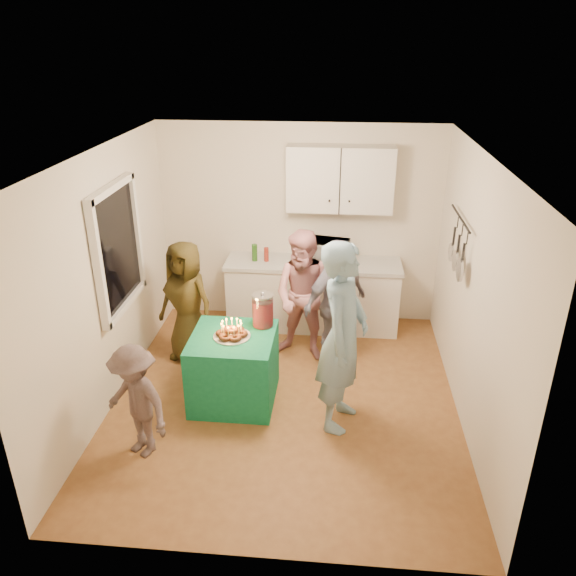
# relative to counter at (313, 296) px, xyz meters

# --- Properties ---
(floor) EXTENTS (4.00, 4.00, 0.00)m
(floor) POSITION_rel_counter_xyz_m (-0.20, -1.70, -0.43)
(floor) COLOR brown
(floor) RESTS_ON ground
(ceiling) EXTENTS (4.00, 4.00, 0.00)m
(ceiling) POSITION_rel_counter_xyz_m (-0.20, -1.70, 2.17)
(ceiling) COLOR white
(ceiling) RESTS_ON floor
(back_wall) EXTENTS (3.60, 3.60, 0.00)m
(back_wall) POSITION_rel_counter_xyz_m (-0.20, 0.30, 0.87)
(back_wall) COLOR silver
(back_wall) RESTS_ON floor
(left_wall) EXTENTS (4.00, 4.00, 0.00)m
(left_wall) POSITION_rel_counter_xyz_m (-2.00, -1.70, 0.87)
(left_wall) COLOR silver
(left_wall) RESTS_ON floor
(right_wall) EXTENTS (4.00, 4.00, 0.00)m
(right_wall) POSITION_rel_counter_xyz_m (1.60, -1.70, 0.87)
(right_wall) COLOR silver
(right_wall) RESTS_ON floor
(window_night) EXTENTS (0.04, 1.00, 1.20)m
(window_night) POSITION_rel_counter_xyz_m (-1.97, -1.40, 1.12)
(window_night) COLOR black
(window_night) RESTS_ON left_wall
(counter) EXTENTS (2.20, 0.58, 0.86)m
(counter) POSITION_rel_counter_xyz_m (0.00, 0.00, 0.00)
(counter) COLOR white
(counter) RESTS_ON floor
(countertop) EXTENTS (2.24, 0.62, 0.05)m
(countertop) POSITION_rel_counter_xyz_m (0.00, -0.00, 0.46)
(countertop) COLOR beige
(countertop) RESTS_ON counter
(upper_cabinet) EXTENTS (1.30, 0.30, 0.80)m
(upper_cabinet) POSITION_rel_counter_xyz_m (0.30, 0.15, 1.52)
(upper_cabinet) COLOR white
(upper_cabinet) RESTS_ON back_wall
(pot_rack) EXTENTS (0.12, 1.00, 0.60)m
(pot_rack) POSITION_rel_counter_xyz_m (1.52, -1.00, 1.17)
(pot_rack) COLOR black
(pot_rack) RESTS_ON right_wall
(microwave) EXTENTS (0.59, 0.46, 0.29)m
(microwave) POSITION_rel_counter_xyz_m (0.17, 0.00, 0.63)
(microwave) COLOR white
(microwave) RESTS_ON countertop
(party_table) EXTENTS (0.86, 0.86, 0.76)m
(party_table) POSITION_rel_counter_xyz_m (-0.73, -1.73, -0.05)
(party_table) COLOR #12774A
(party_table) RESTS_ON floor
(donut_cake) EXTENTS (0.38, 0.38, 0.18)m
(donut_cake) POSITION_rel_counter_xyz_m (-0.74, -1.74, 0.42)
(donut_cake) COLOR #381C0C
(donut_cake) RESTS_ON party_table
(punch_jar) EXTENTS (0.22, 0.22, 0.34)m
(punch_jar) POSITION_rel_counter_xyz_m (-0.45, -1.47, 0.50)
(punch_jar) COLOR red
(punch_jar) RESTS_ON party_table
(man_birthday) EXTENTS (0.62, 0.79, 1.92)m
(man_birthday) POSITION_rel_counter_xyz_m (0.38, -2.00, 0.53)
(man_birthday) COLOR #82A7BD
(man_birthday) RESTS_ON floor
(woman_back_left) EXTENTS (0.84, 0.71, 1.47)m
(woman_back_left) POSITION_rel_counter_xyz_m (-1.42, -0.93, 0.30)
(woman_back_left) COLOR brown
(woman_back_left) RESTS_ON floor
(woman_back_center) EXTENTS (0.91, 0.79, 1.58)m
(woman_back_center) POSITION_rel_counter_xyz_m (-0.05, -0.79, 0.36)
(woman_back_center) COLOR #CA697A
(woman_back_center) RESTS_ON floor
(woman_back_right) EXTENTS (0.91, 0.88, 1.52)m
(woman_back_right) POSITION_rel_counter_xyz_m (0.30, -0.86, 0.33)
(woman_back_right) COLOR #151139
(woman_back_right) RESTS_ON floor
(child_near_left) EXTENTS (0.84, 0.73, 1.12)m
(child_near_left) POSITION_rel_counter_xyz_m (-1.45, -2.64, 0.13)
(child_near_left) COLOR #4C3C3D
(child_near_left) RESTS_ON floor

